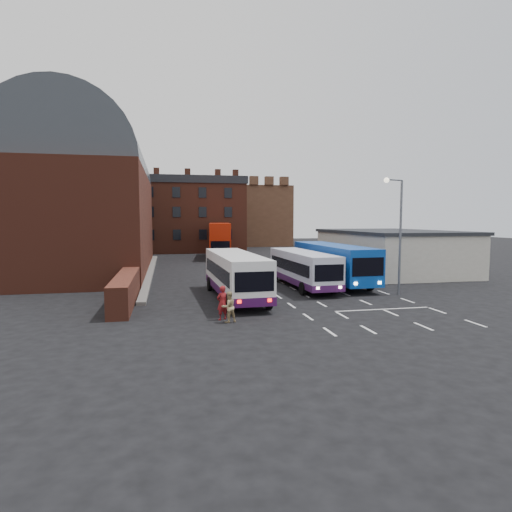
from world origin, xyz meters
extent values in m
plane|color=black|center=(0.00, 0.00, 0.00)|extent=(180.00, 180.00, 0.00)
cube|color=#602B1E|center=(-15.50, 21.00, 5.00)|extent=(12.00, 28.00, 10.00)
cylinder|color=#1E2328|center=(-15.50, 21.00, 10.00)|extent=(12.00, 26.00, 12.00)
cube|color=#602B1E|center=(-10.20, 2.00, 0.90)|extent=(1.20, 10.00, 1.80)
cube|color=beige|center=(15.00, 14.00, 2.00)|extent=(10.00, 16.00, 4.00)
cube|color=#282B30|center=(15.00, 14.00, 4.10)|extent=(10.40, 16.40, 0.30)
cube|color=brown|center=(-6.00, 46.00, 5.50)|extent=(22.00, 10.00, 11.00)
cube|color=brown|center=(6.00, 66.00, 6.00)|extent=(22.00, 22.00, 12.00)
cube|color=white|center=(-3.05, 2.39, 1.78)|extent=(2.93, 11.28, 2.55)
cube|color=black|center=(-3.05, 2.39, 1.94)|extent=(2.95, 10.09, 0.92)
cylinder|color=black|center=(-4.44, 5.91, 0.51)|extent=(0.32, 1.03, 1.02)
cylinder|color=black|center=(-4.18, -1.62, 0.51)|extent=(0.32, 1.03, 1.02)
cylinder|color=black|center=(-1.89, 6.00, 0.51)|extent=(0.32, 1.03, 1.02)
cylinder|color=black|center=(-1.64, -1.53, 0.51)|extent=(0.32, 1.03, 1.02)
cube|color=silver|center=(2.88, 5.85, 1.65)|extent=(2.69, 10.45, 2.36)
cube|color=black|center=(2.88, 5.85, 1.79)|extent=(2.71, 9.25, 0.85)
cylinder|color=black|center=(4.17, 2.58, 0.47)|extent=(0.29, 0.95, 0.94)
cylinder|color=black|center=(3.94, 9.56, 0.47)|extent=(0.29, 0.95, 0.94)
cylinder|color=black|center=(1.81, 2.51, 0.47)|extent=(0.29, 0.95, 0.94)
cylinder|color=black|center=(1.58, 9.49, 0.47)|extent=(0.29, 0.95, 0.94)
cube|color=#0B41A5|center=(5.99, 7.26, 1.90)|extent=(3.06, 12.01, 2.71)
cube|color=black|center=(5.99, 7.26, 2.06)|extent=(3.08, 10.82, 0.98)
cylinder|color=black|center=(7.46, 3.50, 0.54)|extent=(0.34, 1.09, 1.09)
cylinder|color=black|center=(7.23, 11.53, 0.54)|extent=(0.34, 1.09, 1.09)
cylinder|color=black|center=(4.75, 3.42, 0.54)|extent=(0.34, 1.09, 1.09)
cylinder|color=black|center=(4.52, 11.45, 0.54)|extent=(0.34, 1.09, 1.09)
cube|color=#BF1B04|center=(-0.28, 33.46, 2.69)|extent=(4.07, 12.32, 4.29)
cube|color=black|center=(-0.28, 33.46, 2.09)|extent=(4.00, 11.13, 0.99)
cylinder|color=black|center=(0.66, 29.48, 0.55)|extent=(0.43, 1.13, 1.10)
cylinder|color=black|center=(1.56, 37.56, 0.55)|extent=(0.43, 1.13, 1.10)
cylinder|color=black|center=(-2.07, 29.79, 0.55)|extent=(0.43, 1.13, 1.10)
cylinder|color=black|center=(-1.17, 37.87, 0.55)|extent=(0.43, 1.13, 1.10)
cylinder|color=#595D66|center=(8.60, 1.32, 4.04)|extent=(0.16, 0.16, 8.08)
cylinder|color=#595D66|center=(7.92, 1.14, 8.08)|extent=(1.40, 0.45, 0.10)
sphere|color=#FFF2CC|center=(7.23, 0.97, 8.03)|extent=(0.36, 0.36, 0.36)
imported|color=maroon|center=(-4.71, -3.66, 0.92)|extent=(0.80, 0.72, 1.84)
imported|color=tan|center=(-4.45, -4.30, 0.81)|extent=(0.95, 0.84, 1.63)
camera|label=1|loc=(-7.56, -26.10, 5.37)|focal=30.00mm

